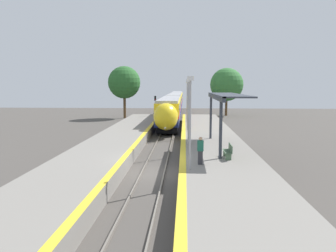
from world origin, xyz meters
The scene contains 16 objects.
ground_plane centered at (0.00, 0.00, 0.00)m, with size 120.00×120.00×0.00m, color #4C4742.
rail_left centered at (-0.72, 0.00, 0.07)m, with size 0.08×90.00×0.15m, color slate.
rail_right centered at (0.72, 0.00, 0.07)m, with size 0.08×90.00×0.15m, color slate.
train centered at (0.00, 43.08, 2.24)m, with size 2.74×61.05×3.91m.
platform_right centered at (4.28, 0.00, 0.49)m, with size 5.19×64.00×0.99m.
platform_left centered at (-4.02, 0.00, 0.49)m, with size 4.67×64.00×0.99m.
platform_bench centered at (4.79, 0.36, 1.45)m, with size 0.44×1.59×0.89m.
person_waiting centered at (2.92, -1.37, 1.82)m, with size 0.36×0.22×1.63m.
railway_signal centered at (-2.45, 28.99, 2.47)m, with size 0.28×0.28×4.00m.
lamppost_near centered at (2.28, -2.53, 3.91)m, with size 0.36×0.20×5.09m.
lamppost_mid centered at (2.28, 5.49, 3.91)m, with size 0.36×0.20×5.09m.
lamppost_far centered at (2.28, 13.52, 3.91)m, with size 0.36×0.20×5.09m.
lamppost_farthest centered at (2.28, 21.54, 3.91)m, with size 0.36×0.20×5.09m.
station_canopy centered at (4.82, 4.17, 4.67)m, with size 2.02×10.88×3.97m.
background_tree_left centered at (-8.23, 35.03, 6.06)m, with size 5.46×5.46×8.80m.
background_tree_right centered at (9.67, 40.75, 5.71)m, with size 6.06×6.06×8.75m.
Camera 1 is at (1.98, -20.21, 5.58)m, focal length 35.00 mm.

